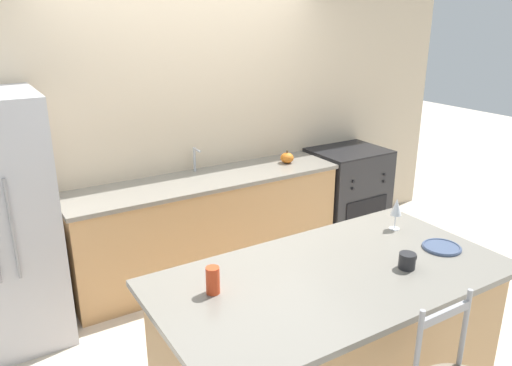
{
  "coord_description": "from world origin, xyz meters",
  "views": [
    {
      "loc": [
        -1.76,
        -3.36,
        2.27
      ],
      "look_at": [
        -0.08,
        -0.61,
        1.15
      ],
      "focal_mm": 35.0,
      "sensor_mm": 36.0,
      "label": 1
    }
  ],
  "objects_px": {
    "wine_glass": "(396,208)",
    "coffee_mug": "(407,261)",
    "oven_range": "(346,192)",
    "tumbler_cup": "(213,280)",
    "dinner_plate": "(442,247)",
    "pumpkin_decoration": "(287,158)"
  },
  "relations": [
    {
      "from": "coffee_mug",
      "to": "pumpkin_decoration",
      "type": "distance_m",
      "value": 2.19
    },
    {
      "from": "oven_range",
      "to": "tumbler_cup",
      "type": "xyz_separation_m",
      "value": [
        -2.43,
        -1.76,
        0.56
      ]
    },
    {
      "from": "pumpkin_decoration",
      "to": "oven_range",
      "type": "bearing_deg",
      "value": -1.03
    },
    {
      "from": "coffee_mug",
      "to": "tumbler_cup",
      "type": "relative_size",
      "value": 0.86
    },
    {
      "from": "tumbler_cup",
      "to": "pumpkin_decoration",
      "type": "xyz_separation_m",
      "value": [
        1.67,
        1.77,
        -0.07
      ]
    },
    {
      "from": "coffee_mug",
      "to": "tumbler_cup",
      "type": "bearing_deg",
      "value": 162.31
    },
    {
      "from": "wine_glass",
      "to": "coffee_mug",
      "type": "distance_m",
      "value": 0.53
    },
    {
      "from": "coffee_mug",
      "to": "oven_range",
      "type": "bearing_deg",
      "value": 55.5
    },
    {
      "from": "wine_glass",
      "to": "oven_range",
      "type": "bearing_deg",
      "value": 56.67
    },
    {
      "from": "pumpkin_decoration",
      "to": "dinner_plate",
      "type": "bearing_deg",
      "value": -98.77
    },
    {
      "from": "dinner_plate",
      "to": "pumpkin_decoration",
      "type": "distance_m",
      "value": 2.06
    },
    {
      "from": "wine_glass",
      "to": "tumbler_cup",
      "type": "height_order",
      "value": "wine_glass"
    },
    {
      "from": "oven_range",
      "to": "coffee_mug",
      "type": "bearing_deg",
      "value": -124.5
    },
    {
      "from": "dinner_plate",
      "to": "coffee_mug",
      "type": "height_order",
      "value": "coffee_mug"
    },
    {
      "from": "tumbler_cup",
      "to": "wine_glass",
      "type": "bearing_deg",
      "value": 3.49
    },
    {
      "from": "wine_glass",
      "to": "coffee_mug",
      "type": "bearing_deg",
      "value": -129.03
    },
    {
      "from": "coffee_mug",
      "to": "dinner_plate",
      "type": "bearing_deg",
      "value": 9.35
    },
    {
      "from": "dinner_plate",
      "to": "oven_range",
      "type": "bearing_deg",
      "value": 62.0
    },
    {
      "from": "oven_range",
      "to": "pumpkin_decoration",
      "type": "xyz_separation_m",
      "value": [
        -0.76,
        0.01,
        0.49
      ]
    },
    {
      "from": "coffee_mug",
      "to": "tumbler_cup",
      "type": "xyz_separation_m",
      "value": [
        -1.01,
        0.32,
        0.03
      ]
    },
    {
      "from": "coffee_mug",
      "to": "wine_glass",
      "type": "bearing_deg",
      "value": 50.97
    },
    {
      "from": "coffee_mug",
      "to": "tumbler_cup",
      "type": "height_order",
      "value": "tumbler_cup"
    }
  ]
}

